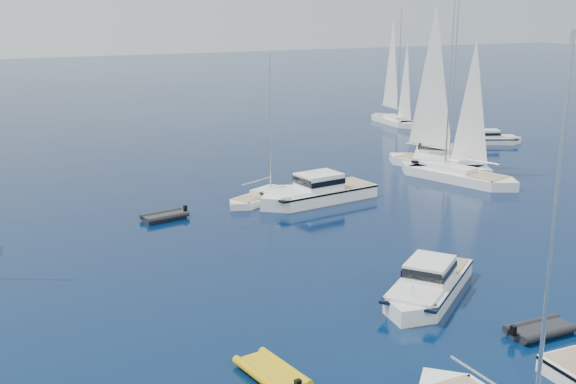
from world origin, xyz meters
TOP-DOWN VIEW (x-y plane):
  - motor_cruiser_left at (-6.15, 8.78)m, footprint 9.08×7.73m
  - motor_cruiser_centre at (-2.25, 27.49)m, footprint 10.95×4.52m
  - motor_cruiser_far_r at (26.24, 39.66)m, footprint 7.58×5.24m
  - motor_cruiser_distant at (14.40, 34.45)m, footprint 10.12×10.91m
  - sailboat_mid_r at (11.86, 27.93)m, footprint 6.60×12.58m
  - sailboat_centre at (-5.75, 29.55)m, footprint 8.06×5.18m
  - sailboat_sails_r at (13.24, 32.17)m, footprint 6.56×11.79m
  - sailboat_sails_far at (24.91, 55.82)m, footprint 3.67×10.29m
  - tender_yellow at (-17.01, 4.87)m, footprint 2.47×3.84m
  - tender_grey_near at (-4.28, 2.84)m, footprint 3.43×1.98m
  - tender_grey_far at (-14.12, 28.20)m, footprint 3.56×2.35m

SIDE VIEW (x-z plane):
  - motor_cruiser_left at x=-6.15m, z-range -1.21..1.21m
  - motor_cruiser_centre at x=-2.25m, z-range -1.40..1.40m
  - motor_cruiser_far_r at x=26.24m, z-range -0.96..0.96m
  - motor_cruiser_distant at x=14.40m, z-range -1.50..1.50m
  - sailboat_mid_r at x=11.86m, z-range -8.96..8.96m
  - sailboat_centre at x=-5.75m, z-range -5.82..5.82m
  - sailboat_sails_r at x=13.24m, z-range -8.41..8.41m
  - sailboat_sails_far at x=24.91m, z-range -7.40..7.40m
  - tender_yellow at x=-17.01m, z-range -0.47..0.47m
  - tender_grey_near at x=-4.28m, z-range -0.47..0.47m
  - tender_grey_far at x=-14.12m, z-range -0.47..0.47m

